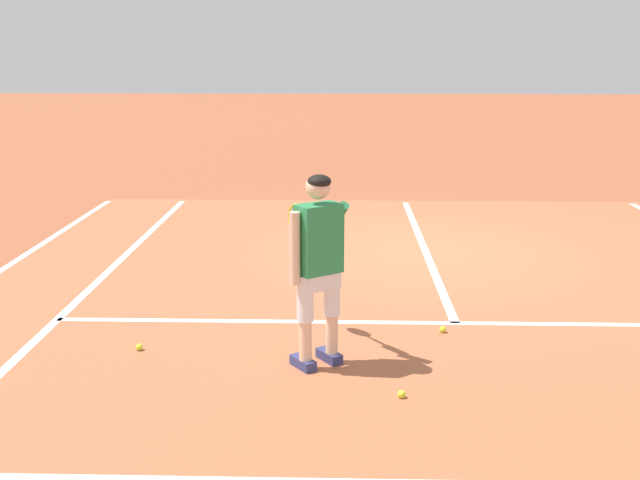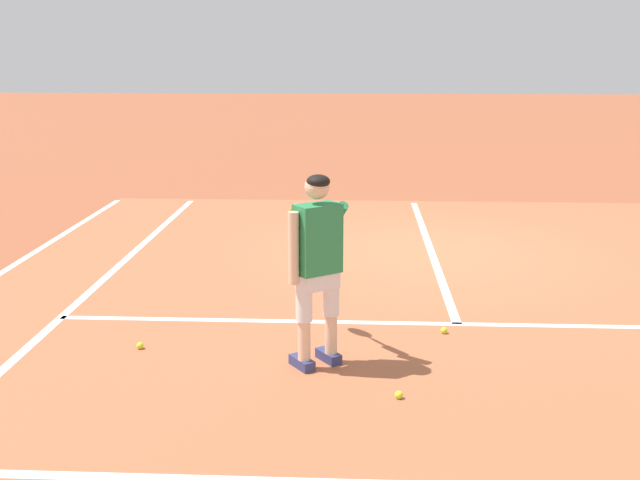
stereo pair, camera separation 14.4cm
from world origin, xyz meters
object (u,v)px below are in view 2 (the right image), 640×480
at_px(tennis_player, 317,257).
at_px(tennis_ball_near_feet, 399,395).
at_px(tennis_ball_by_baseline, 140,346).
at_px(tennis_ball_mid_court, 444,330).

relative_size(tennis_player, tennis_ball_near_feet, 25.95).
bearing_deg(tennis_ball_near_feet, tennis_ball_by_baseline, 158.33).
relative_size(tennis_player, tennis_ball_mid_court, 25.95).
height_order(tennis_player, tennis_ball_by_baseline, tennis_player).
relative_size(tennis_ball_near_feet, tennis_ball_by_baseline, 1.00).
height_order(tennis_ball_near_feet, tennis_ball_mid_court, same).
bearing_deg(tennis_player, tennis_ball_by_baseline, 170.45).
bearing_deg(tennis_ball_near_feet, tennis_ball_mid_court, 70.77).
bearing_deg(tennis_ball_mid_court, tennis_player, -145.69).
relative_size(tennis_player, tennis_ball_by_baseline, 25.95).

